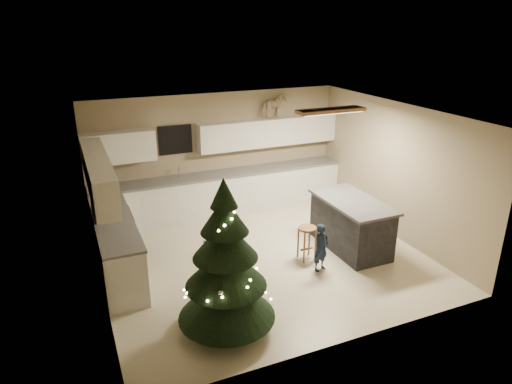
% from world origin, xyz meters
% --- Properties ---
extents(ground_plane, '(5.50, 5.50, 0.00)m').
position_xyz_m(ground_plane, '(0.00, 0.00, 0.00)').
color(ground_plane, beige).
extents(room_shell, '(5.52, 5.02, 2.61)m').
position_xyz_m(room_shell, '(0.02, 0.00, 1.75)').
color(room_shell, gray).
rests_on(room_shell, ground_plane).
extents(cabinetry, '(5.50, 3.20, 2.00)m').
position_xyz_m(cabinetry, '(-0.91, 1.65, 0.76)').
color(cabinetry, white).
rests_on(cabinetry, ground_plane).
extents(island, '(0.90, 1.70, 0.95)m').
position_xyz_m(island, '(1.65, -0.25, 0.48)').
color(island, black).
rests_on(island, ground_plane).
extents(bar_stool, '(0.32, 0.32, 0.61)m').
position_xyz_m(bar_stool, '(0.70, -0.31, 0.46)').
color(bar_stool, brown).
rests_on(bar_stool, ground_plane).
extents(christmas_tree, '(1.38, 1.33, 2.21)m').
position_xyz_m(christmas_tree, '(-1.28, -1.60, 0.91)').
color(christmas_tree, '#3F2816').
rests_on(christmas_tree, ground_plane).
extents(toddler, '(0.36, 0.29, 0.84)m').
position_xyz_m(toddler, '(0.73, -0.74, 0.42)').
color(toddler, black).
rests_on(toddler, ground_plane).
extents(rocking_horse, '(0.62, 0.41, 0.50)m').
position_xyz_m(rocking_horse, '(1.27, 2.33, 2.26)').
color(rocking_horse, brown).
rests_on(rocking_horse, cabinetry).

